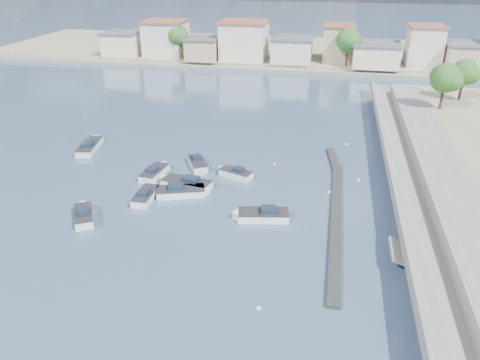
# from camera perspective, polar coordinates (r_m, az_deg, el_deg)

# --- Properties ---
(ground) EXTENTS (400.00, 400.00, 0.00)m
(ground) POSITION_cam_1_polar(r_m,az_deg,el_deg) (74.03, 6.53, 7.45)
(ground) COLOR #2C4259
(ground) RESTS_ON ground
(seawall_walkway) EXTENTS (5.00, 90.00, 1.80)m
(seawall_walkway) POSITION_cam_1_polar(r_m,az_deg,el_deg) (50.19, 24.98, -3.10)
(seawall_walkway) COLOR slate
(seawall_walkway) RESTS_ON ground
(breakwater) EXTENTS (2.00, 31.02, 0.35)m
(breakwater) POSITION_cam_1_polar(r_m,az_deg,el_deg) (48.58, 11.58, -2.96)
(breakwater) COLOR black
(breakwater) RESTS_ON ground
(far_shore_land) EXTENTS (160.00, 40.00, 1.40)m
(far_shore_land) POSITION_cam_1_polar(r_m,az_deg,el_deg) (124.27, 8.92, 15.13)
(far_shore_land) COLOR gray
(far_shore_land) RESTS_ON ground
(far_shore_quay) EXTENTS (160.00, 2.50, 0.80)m
(far_shore_quay) POSITION_cam_1_polar(r_m,az_deg,el_deg) (103.77, 8.22, 12.92)
(far_shore_quay) COLOR slate
(far_shore_quay) RESTS_ON ground
(far_town) EXTENTS (113.01, 12.80, 8.35)m
(far_town) POSITION_cam_1_polar(r_m,az_deg,el_deg) (108.68, 14.44, 15.42)
(far_town) COLOR beige
(far_town) RESTS_ON far_shore_land
(shore_trees) EXTENTS (74.56, 38.32, 7.92)m
(shore_trees) POSITION_cam_1_polar(r_m,az_deg,el_deg) (99.70, 13.27, 15.41)
(shore_trees) COLOR #38281E
(shore_trees) RESTS_ON ground
(motorboat_a) EXTENTS (3.53, 4.49, 1.48)m
(motorboat_a) POSITION_cam_1_polar(r_m,az_deg,el_deg) (47.82, -18.52, -4.07)
(motorboat_a) COLOR white
(motorboat_a) RESTS_ON ground
(motorboat_b) EXTENTS (2.35, 5.02, 1.48)m
(motorboat_b) POSITION_cam_1_polar(r_m,az_deg,el_deg) (54.98, -10.29, 0.93)
(motorboat_b) COLOR white
(motorboat_b) RESTS_ON ground
(motorboat_c) EXTENTS (6.20, 3.14, 1.48)m
(motorboat_c) POSITION_cam_1_polar(r_m,az_deg,el_deg) (51.83, -6.80, -0.42)
(motorboat_c) COLOR white
(motorboat_c) RESTS_ON ground
(motorboat_d) EXTENTS (5.57, 2.88, 1.48)m
(motorboat_d) POSITION_cam_1_polar(r_m,az_deg,el_deg) (45.31, 2.52, -4.35)
(motorboat_d) COLOR white
(motorboat_d) RESTS_ON ground
(motorboat_e) EXTENTS (1.75, 4.79, 1.48)m
(motorboat_e) POSITION_cam_1_polar(r_m,az_deg,el_deg) (49.94, -11.33, -1.83)
(motorboat_e) COLOR white
(motorboat_e) RESTS_ON ground
(motorboat_f) EXTENTS (4.32, 2.88, 1.48)m
(motorboat_f) POSITION_cam_1_polar(r_m,az_deg,el_deg) (53.78, -0.68, 0.79)
(motorboat_f) COLOR white
(motorboat_f) RESTS_ON ground
(motorboat_g) EXTENTS (3.52, 4.73, 1.48)m
(motorboat_g) POSITION_cam_1_polar(r_m,az_deg,el_deg) (56.28, -5.16, 1.87)
(motorboat_g) COLOR white
(motorboat_g) RESTS_ON ground
(motorboat_h) EXTENTS (5.72, 3.51, 1.48)m
(motorboat_h) POSITION_cam_1_polar(r_m,az_deg,el_deg) (50.01, -6.93, -1.45)
(motorboat_h) COLOR white
(motorboat_h) RESTS_ON ground
(sailboat) EXTENTS (3.03, 6.59, 9.00)m
(sailboat) POSITION_cam_1_polar(r_m,az_deg,el_deg) (64.70, -17.80, 3.99)
(sailboat) COLOR white
(sailboat) RESTS_ON ground
(mooring_buoys) EXTENTS (13.69, 34.70, 0.37)m
(mooring_buoys) POSITION_cam_1_polar(r_m,az_deg,el_deg) (50.27, 10.85, -2.01)
(mooring_buoys) COLOR white
(mooring_buoys) RESTS_ON ground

